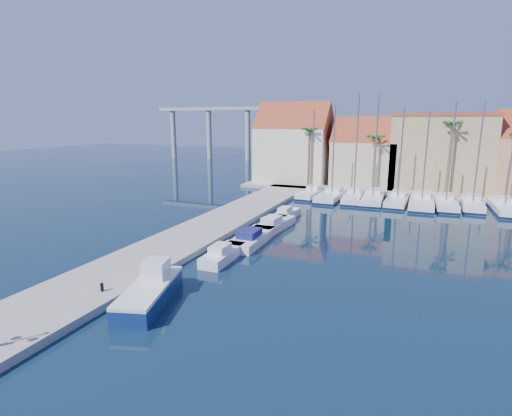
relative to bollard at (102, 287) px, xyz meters
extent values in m
plane|color=black|center=(7.35, 1.78, -0.76)|extent=(260.00, 260.00, 0.00)
cube|color=gray|center=(-1.65, 15.28, -0.51)|extent=(6.00, 77.00, 0.50)
cube|color=gray|center=(17.35, 49.78, -0.51)|extent=(54.00, 16.00, 0.50)
cylinder|color=black|center=(0.00, 0.00, 0.00)|extent=(0.21, 0.21, 0.52)
cube|color=navy|center=(3.11, 0.64, -0.27)|extent=(3.90, 6.87, 0.98)
cube|color=white|center=(3.11, 0.64, 0.32)|extent=(3.90, 6.87, 0.22)
cube|color=white|center=(2.74, 1.89, 0.92)|extent=(1.84, 2.06, 1.20)
cube|color=white|center=(3.72, 9.27, -0.36)|extent=(1.83, 5.40, 0.80)
cube|color=white|center=(3.73, 8.73, 0.34)|extent=(1.24, 1.90, 0.60)
cube|color=white|center=(4.13, 14.28, -0.36)|extent=(2.38, 7.11, 0.80)
cube|color=navy|center=(4.14, 13.58, 0.34)|extent=(1.63, 2.50, 0.60)
cube|color=white|center=(4.35, 19.63, -0.36)|extent=(2.66, 6.62, 0.80)
cube|color=white|center=(4.29, 18.99, 0.34)|extent=(1.65, 2.38, 0.60)
cube|color=white|center=(4.10, 24.38, -0.36)|extent=(1.94, 5.18, 0.80)
cube|color=white|center=(4.07, 23.87, 0.34)|extent=(1.25, 1.85, 0.60)
cube|color=white|center=(3.48, 38.48, -0.26)|extent=(2.93, 9.16, 1.00)
cube|color=#0B173B|center=(3.48, 38.48, -0.58)|extent=(3.00, 9.23, 0.28)
cube|color=white|center=(3.54, 39.38, 0.54)|extent=(1.82, 2.81, 0.60)
cylinder|color=slate|center=(3.45, 38.03, 5.90)|extent=(0.20, 0.20, 11.32)
cube|color=white|center=(6.54, 37.86, -0.26)|extent=(3.13, 10.74, 1.00)
cube|color=#0B173B|center=(6.54, 37.86, -0.58)|extent=(3.19, 10.80, 0.28)
cube|color=white|center=(6.58, 38.93, 0.54)|extent=(2.05, 3.26, 0.60)
cylinder|color=slate|center=(6.52, 37.33, 6.24)|extent=(0.20, 0.20, 12.01)
cube|color=white|center=(9.60, 37.63, -0.26)|extent=(2.88, 9.56, 1.00)
cube|color=#0B173B|center=(9.60, 37.63, -0.58)|extent=(2.94, 9.63, 0.28)
cube|color=white|center=(9.56, 38.58, 0.54)|extent=(1.85, 2.91, 0.60)
cylinder|color=slate|center=(9.62, 37.16, 6.94)|extent=(0.20, 0.20, 13.40)
cube|color=white|center=(12.05, 38.08, -0.26)|extent=(3.09, 10.44, 1.00)
cube|color=#0B173B|center=(12.05, 38.08, -0.58)|extent=(3.16, 10.50, 0.28)
cube|color=white|center=(12.01, 39.11, 0.54)|extent=(2.00, 3.17, 0.60)
cylinder|color=slate|center=(12.08, 37.56, 6.85)|extent=(0.20, 0.20, 13.22)
cube|color=white|center=(15.31, 37.74, -0.26)|extent=(2.96, 9.72, 1.00)
cube|color=#0B173B|center=(15.31, 37.74, -0.58)|extent=(3.02, 9.78, 0.28)
cube|color=white|center=(15.36, 38.70, 0.54)|extent=(1.89, 2.96, 0.60)
cylinder|color=slate|center=(15.29, 37.26, 5.99)|extent=(0.20, 0.20, 11.51)
cube|color=white|center=(18.27, 37.83, -0.26)|extent=(2.97, 11.24, 1.00)
cube|color=#0B173B|center=(18.27, 37.83, -0.58)|extent=(3.03, 11.30, 0.28)
cube|color=white|center=(18.28, 38.95, 0.54)|extent=(2.06, 3.38, 0.60)
cylinder|color=slate|center=(18.27, 37.27, 5.74)|extent=(0.20, 0.20, 11.01)
cube|color=white|center=(21.10, 37.87, -0.26)|extent=(2.84, 9.65, 1.00)
cube|color=#0B173B|center=(21.10, 37.87, -0.58)|extent=(2.90, 9.72, 0.28)
cube|color=white|center=(21.07, 38.83, 0.54)|extent=(1.85, 2.93, 0.60)
cylinder|color=slate|center=(21.12, 37.40, 6.32)|extent=(0.20, 0.20, 12.16)
cube|color=white|center=(24.24, 38.49, -0.26)|extent=(2.75, 9.23, 1.00)
cube|color=#0B173B|center=(24.24, 38.49, -0.58)|extent=(2.81, 9.29, 0.28)
cube|color=white|center=(24.27, 39.41, 0.54)|extent=(1.77, 2.81, 0.60)
cylinder|color=slate|center=(24.22, 38.04, 6.31)|extent=(0.20, 0.20, 12.14)
cube|color=white|center=(27.63, 38.11, -0.26)|extent=(2.92, 10.27, 1.00)
cube|color=#0B173B|center=(27.63, 38.11, -0.58)|extent=(2.98, 10.33, 0.28)
cube|color=white|center=(27.60, 39.13, 0.54)|extent=(1.94, 3.11, 0.60)
cylinder|color=slate|center=(27.64, 37.60, 5.60)|extent=(0.20, 0.20, 10.73)
cube|color=beige|center=(-2.65, 48.78, 4.24)|extent=(12.00, 9.00, 9.00)
cube|color=brown|center=(-2.65, 48.78, 8.74)|extent=(12.30, 9.00, 9.00)
cube|color=tan|center=(9.35, 48.78, 3.24)|extent=(10.00, 8.00, 7.00)
cube|color=brown|center=(9.35, 48.78, 6.74)|extent=(10.30, 8.00, 8.00)
cube|color=tan|center=(20.35, 49.78, 5.24)|extent=(14.00, 10.00, 11.00)
cube|color=brown|center=(20.35, 49.78, 10.99)|extent=(14.20, 10.20, 0.50)
cylinder|color=brown|center=(1.35, 43.78, 4.24)|extent=(0.36, 0.36, 9.00)
sphere|color=#195719|center=(1.35, 43.78, 8.59)|extent=(2.60, 2.60, 2.60)
cylinder|color=brown|center=(11.35, 43.78, 3.74)|extent=(0.36, 0.36, 8.00)
sphere|color=#195719|center=(11.35, 43.78, 7.59)|extent=(2.60, 2.60, 2.60)
cylinder|color=brown|center=(21.35, 43.78, 4.74)|extent=(0.36, 0.36, 10.00)
sphere|color=#195719|center=(21.35, 43.78, 9.59)|extent=(2.60, 2.60, 2.60)
cube|color=#9E9E99|center=(-30.65, 83.78, 13.24)|extent=(48.00, 2.20, 0.90)
cylinder|color=#9E9E99|center=(-50.65, 83.78, 6.24)|extent=(1.40, 1.40, 14.00)
cylinder|color=#9E9E99|center=(-38.65, 83.78, 6.24)|extent=(1.40, 1.40, 14.00)
cylinder|color=#9E9E99|center=(-26.65, 83.78, 6.24)|extent=(1.40, 1.40, 14.00)
cylinder|color=#9E9E99|center=(-14.65, 83.78, 6.24)|extent=(1.40, 1.40, 14.00)
camera|label=1|loc=(17.75, -17.78, 10.20)|focal=28.00mm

